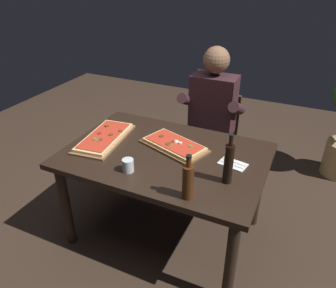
% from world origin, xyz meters
% --- Properties ---
extents(ground_plane, '(6.40, 6.40, 0.00)m').
position_xyz_m(ground_plane, '(0.00, 0.00, 0.00)').
color(ground_plane, '#38281E').
extents(dining_table, '(1.40, 0.96, 0.74)m').
position_xyz_m(dining_table, '(0.00, 0.00, 0.64)').
color(dining_table, black).
rests_on(dining_table, ground_plane).
extents(pizza_rectangular_front, '(0.54, 0.40, 0.05)m').
position_xyz_m(pizza_rectangular_front, '(0.02, 0.10, 0.76)').
color(pizza_rectangular_front, brown).
rests_on(pizza_rectangular_front, dining_table).
extents(pizza_rectangular_left, '(0.33, 0.58, 0.05)m').
position_xyz_m(pizza_rectangular_left, '(-0.50, -0.01, 0.76)').
color(pizza_rectangular_left, brown).
rests_on(pizza_rectangular_left, dining_table).
extents(wine_bottle_dark, '(0.07, 0.07, 0.28)m').
position_xyz_m(wine_bottle_dark, '(0.32, -0.39, 0.85)').
color(wine_bottle_dark, '#47230F').
rests_on(wine_bottle_dark, dining_table).
extents(oil_bottle_amber, '(0.06, 0.06, 0.33)m').
position_xyz_m(oil_bottle_amber, '(0.49, -0.14, 0.88)').
color(oil_bottle_amber, black).
rests_on(oil_bottle_amber, dining_table).
extents(tumbler_near_camera, '(0.07, 0.07, 0.09)m').
position_xyz_m(tumbler_near_camera, '(-0.12, -0.30, 0.78)').
color(tumbler_near_camera, silver).
rests_on(tumbler_near_camera, dining_table).
extents(napkin_cutlery_set, '(0.20, 0.14, 0.01)m').
position_xyz_m(napkin_cutlery_set, '(0.47, 0.06, 0.74)').
color(napkin_cutlery_set, white).
rests_on(napkin_cutlery_set, dining_table).
extents(diner_chair, '(0.44, 0.44, 0.87)m').
position_xyz_m(diner_chair, '(0.09, 0.86, 0.49)').
color(diner_chair, '#3D2B1E').
rests_on(diner_chair, ground_plane).
extents(seated_diner, '(0.53, 0.41, 1.33)m').
position_xyz_m(seated_diner, '(0.09, 0.74, 0.74)').
color(seated_diner, '#23232D').
rests_on(seated_diner, ground_plane).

